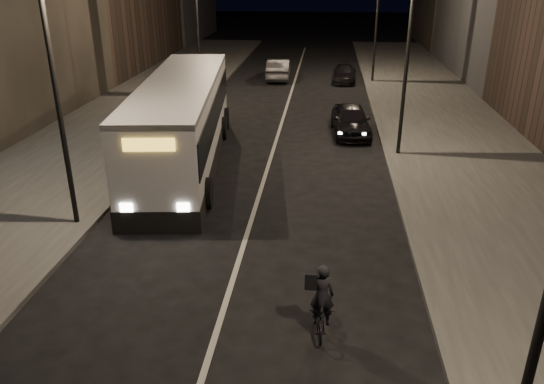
% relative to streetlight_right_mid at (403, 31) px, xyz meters
% --- Properties ---
extents(ground, '(180.00, 180.00, 0.00)m').
position_rel_streetlight_right_mid_xyz_m(ground, '(-5.33, -12.00, -5.36)').
color(ground, black).
rests_on(ground, ground).
extents(sidewalk_right, '(7.00, 70.00, 0.16)m').
position_rel_streetlight_right_mid_xyz_m(sidewalk_right, '(3.17, 2.00, -5.28)').
color(sidewalk_right, '#363634').
rests_on(sidewalk_right, ground).
extents(sidewalk_left, '(7.00, 70.00, 0.16)m').
position_rel_streetlight_right_mid_xyz_m(sidewalk_left, '(-13.83, 2.00, -5.28)').
color(sidewalk_left, '#363634').
rests_on(sidewalk_left, ground).
extents(streetlight_right_mid, '(1.20, 0.44, 8.12)m').
position_rel_streetlight_right_mid_xyz_m(streetlight_right_mid, '(0.00, 0.00, 0.00)').
color(streetlight_right_mid, black).
rests_on(streetlight_right_mid, sidewalk_right).
extents(streetlight_right_far, '(1.20, 0.44, 8.12)m').
position_rel_streetlight_right_mid_xyz_m(streetlight_right_far, '(0.00, 16.00, 0.00)').
color(streetlight_right_far, black).
rests_on(streetlight_right_far, sidewalk_right).
extents(streetlight_left_near, '(1.20, 0.44, 8.12)m').
position_rel_streetlight_right_mid_xyz_m(streetlight_left_near, '(-10.66, -8.00, 0.00)').
color(streetlight_left_near, black).
rests_on(streetlight_left_near, sidewalk_left).
extents(streetlight_left_far, '(1.20, 0.44, 8.12)m').
position_rel_streetlight_right_mid_xyz_m(streetlight_left_far, '(-10.66, 10.00, 0.00)').
color(streetlight_left_far, black).
rests_on(streetlight_left_far, sidewalk_left).
extents(city_bus, '(4.32, 13.45, 3.57)m').
position_rel_streetlight_right_mid_xyz_m(city_bus, '(-8.93, -1.74, -3.42)').
color(city_bus, silver).
rests_on(city_bus, ground).
extents(cyclist_on_bicycle, '(0.61, 1.62, 1.85)m').
position_rel_streetlight_right_mid_xyz_m(cyclist_on_bicycle, '(-2.93, -12.60, -4.75)').
color(cyclist_on_bicycle, black).
rests_on(cyclist_on_bicycle, ground).
extents(car_near, '(2.11, 4.48, 1.48)m').
position_rel_streetlight_right_mid_xyz_m(car_near, '(-1.73, 3.15, -4.62)').
color(car_near, black).
rests_on(car_near, ground).
extents(car_mid, '(1.77, 4.66, 1.52)m').
position_rel_streetlight_right_mid_xyz_m(car_mid, '(-6.56, 16.57, -4.60)').
color(car_mid, '#313133').
rests_on(car_mid, ground).
extents(car_far, '(1.74, 4.05, 1.16)m').
position_rel_streetlight_right_mid_xyz_m(car_far, '(-1.73, 16.25, -4.78)').
color(car_far, black).
rests_on(car_far, ground).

